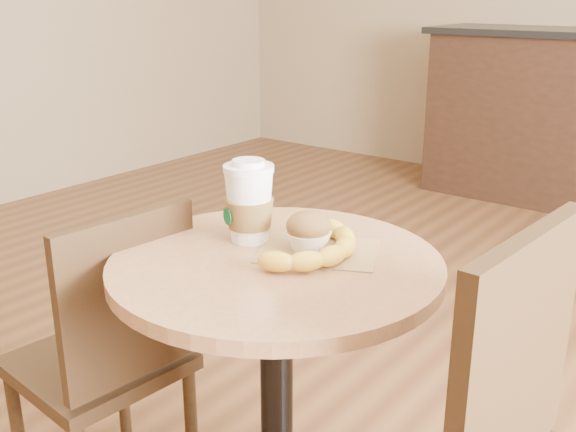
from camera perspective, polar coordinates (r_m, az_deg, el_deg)
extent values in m
cylinder|color=black|center=(1.53, -0.95, -16.70)|extent=(0.07, 0.07, 0.72)
cylinder|color=#AC784F|center=(1.36, -1.03, -4.23)|extent=(0.67, 0.67, 0.03)
cube|color=#372513|center=(1.73, -15.78, -11.92)|extent=(0.39, 0.39, 0.04)
cylinder|color=#372513|center=(2.01, -13.85, -13.78)|extent=(0.03, 0.03, 0.40)
cylinder|color=#372513|center=(1.80, -8.17, -17.63)|extent=(0.03, 0.03, 0.40)
cube|color=#372513|center=(1.50, -13.24, -6.87)|extent=(0.06, 0.34, 0.38)
cube|color=#372513|center=(1.13, 18.70, -11.63)|extent=(0.06, 0.39, 0.43)
cube|color=#9C784B|center=(1.39, 2.58, -2.97)|extent=(0.29, 0.27, 0.00)
cylinder|color=white|center=(1.40, -3.36, 4.05)|extent=(0.11, 0.11, 0.01)
cylinder|color=white|center=(1.40, -3.37, 4.54)|extent=(0.07, 0.07, 0.01)
cylinder|color=#074825|center=(1.41, -5.17, -0.06)|extent=(0.03, 0.02, 0.04)
ellipsoid|color=brown|center=(1.37, 1.75, -0.83)|extent=(0.09, 0.09, 0.06)
ellipsoid|color=#FAEDC8|center=(1.36, 1.76, -0.08)|extent=(0.03, 0.03, 0.02)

